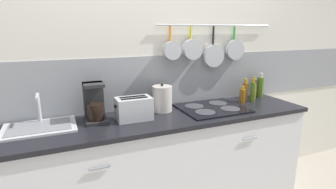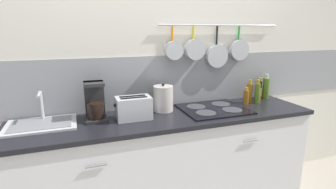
# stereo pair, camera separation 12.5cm
# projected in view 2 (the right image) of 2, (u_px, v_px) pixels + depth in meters

# --- Properties ---
(wall_back) EXTENTS (7.20, 0.15, 2.60)m
(wall_back) POSITION_uv_depth(u_px,v_px,m) (157.00, 66.00, 2.33)
(wall_back) COLOR silver
(wall_back) RESTS_ON ground_plane
(cabinet_base) EXTENTS (2.43, 0.55, 0.88)m
(cabinet_base) POSITION_uv_depth(u_px,v_px,m) (169.00, 168.00, 2.24)
(cabinet_base) COLOR silver
(cabinet_base) RESTS_ON ground_plane
(countertop) EXTENTS (2.47, 0.57, 0.03)m
(countertop) POSITION_uv_depth(u_px,v_px,m) (169.00, 118.00, 2.13)
(countertop) COLOR black
(countertop) RESTS_ON cabinet_base
(sink_basin) EXTENTS (0.49, 0.34, 0.23)m
(sink_basin) POSITION_uv_depth(u_px,v_px,m) (41.00, 123.00, 1.91)
(sink_basin) COLOR #B7BABF
(sink_basin) RESTS_ON countertop
(coffee_maker) EXTENTS (0.16, 0.21, 0.29)m
(coffee_maker) POSITION_uv_depth(u_px,v_px,m) (95.00, 104.00, 2.03)
(coffee_maker) COLOR #262628
(coffee_maker) RESTS_ON countertop
(toaster) EXTENTS (0.29, 0.17, 0.18)m
(toaster) POSITION_uv_depth(u_px,v_px,m) (134.00, 108.00, 2.04)
(toaster) COLOR #B7BABF
(toaster) RESTS_ON countertop
(kettle) EXTENTS (0.17, 0.17, 0.24)m
(kettle) POSITION_uv_depth(u_px,v_px,m) (163.00, 98.00, 2.23)
(kettle) COLOR beige
(kettle) RESTS_ON countertop
(cooktop) EXTENTS (0.56, 0.48, 0.01)m
(cooktop) POSITION_uv_depth(u_px,v_px,m) (214.00, 109.00, 2.29)
(cooktop) COLOR black
(cooktop) RESTS_ON countertop
(bottle_vinegar) EXTENTS (0.05, 0.05, 0.16)m
(bottle_vinegar) POSITION_uv_depth(u_px,v_px,m) (246.00, 97.00, 2.44)
(bottle_vinegar) COLOR #8C5919
(bottle_vinegar) RESTS_ON countertop
(bottle_olive_oil) EXTENTS (0.05, 0.05, 0.22)m
(bottle_olive_oil) POSITION_uv_depth(u_px,v_px,m) (249.00, 92.00, 2.49)
(bottle_olive_oil) COLOR #8C5919
(bottle_olive_oil) RESTS_ON countertop
(bottle_sesame_oil) EXTENTS (0.05, 0.05, 0.23)m
(bottle_sesame_oil) POSITION_uv_depth(u_px,v_px,m) (257.00, 93.00, 2.48)
(bottle_sesame_oil) COLOR #4C721E
(bottle_sesame_oil) RESTS_ON countertop
(bottle_cooking_wine) EXTENTS (0.05, 0.05, 0.15)m
(bottle_cooking_wine) POSITION_uv_depth(u_px,v_px,m) (258.00, 94.00, 2.57)
(bottle_cooking_wine) COLOR #8C5919
(bottle_cooking_wine) RESTS_ON countertop
(bottle_hot_sauce) EXTENTS (0.05, 0.05, 0.21)m
(bottle_hot_sauce) POSITION_uv_depth(u_px,v_px,m) (259.00, 89.00, 2.65)
(bottle_hot_sauce) COLOR #33140F
(bottle_hot_sauce) RESTS_ON countertop
(bottle_dish_soap) EXTENTS (0.07, 0.07, 0.25)m
(bottle_dish_soap) POSITION_uv_depth(u_px,v_px,m) (266.00, 88.00, 2.65)
(bottle_dish_soap) COLOR #4C721E
(bottle_dish_soap) RESTS_ON countertop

